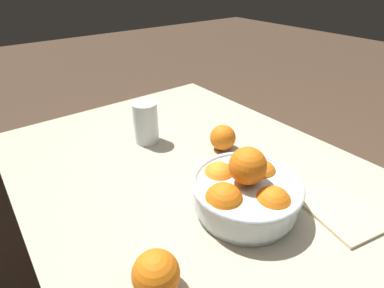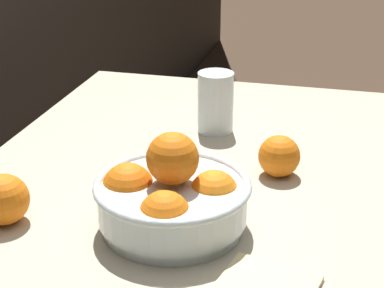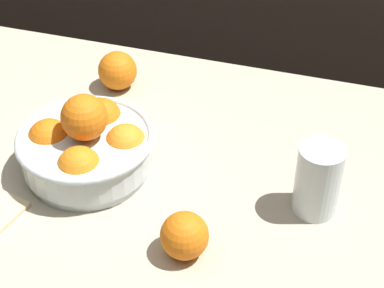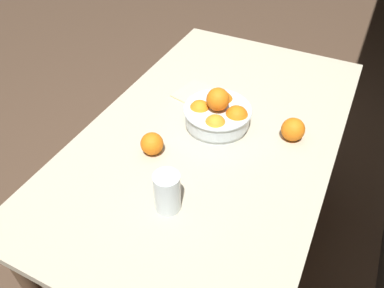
% 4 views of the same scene
% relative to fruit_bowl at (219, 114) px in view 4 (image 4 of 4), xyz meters
% --- Properties ---
extents(ground_plane, '(12.00, 12.00, 0.00)m').
position_rel_fruit_bowl_xyz_m(ground_plane, '(0.03, -0.01, -0.82)').
color(ground_plane, '#4C3828').
extents(dining_table, '(1.39, 0.82, 0.77)m').
position_rel_fruit_bowl_xyz_m(dining_table, '(0.03, -0.01, -0.14)').
color(dining_table, '#B7AD93').
rests_on(dining_table, ground_plane).
extents(fruit_bowl, '(0.24, 0.24, 0.15)m').
position_rel_fruit_bowl_xyz_m(fruit_bowl, '(0.00, 0.00, 0.00)').
color(fruit_bowl, silver).
rests_on(fruit_bowl, dining_table).
extents(juice_glass, '(0.07, 0.07, 0.13)m').
position_rel_fruit_bowl_xyz_m(juice_glass, '(0.39, 0.01, 0.01)').
color(juice_glass, '#F4A314').
rests_on(juice_glass, dining_table).
extents(orange_loose_near_bowl, '(0.08, 0.08, 0.08)m').
position_rel_fruit_bowl_xyz_m(orange_loose_near_bowl, '(-0.05, 0.25, -0.01)').
color(orange_loose_near_bowl, orange).
rests_on(orange_loose_near_bowl, dining_table).
extents(orange_loose_front, '(0.07, 0.07, 0.07)m').
position_rel_fruit_bowl_xyz_m(orange_loose_front, '(0.22, -0.14, -0.01)').
color(orange_loose_front, orange).
rests_on(orange_loose_front, dining_table).
extents(napkin, '(0.18, 0.15, 0.01)m').
position_rel_fruit_bowl_xyz_m(napkin, '(-0.14, -0.16, -0.05)').
color(napkin, beige).
rests_on(napkin, dining_table).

